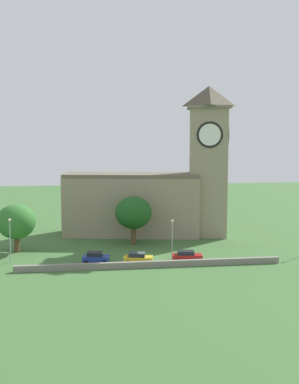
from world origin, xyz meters
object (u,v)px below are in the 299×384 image
Objects in this scene: streetlamp_west_end at (10,233)px; tree_riverside_east at (133,213)px; car_yellow at (138,258)px; tree_by_tower at (16,222)px; church at (157,190)px; car_blue at (96,257)px; streetlamp_west_mid at (172,232)px; car_red at (187,256)px.

streetlamp_west_end is 22.73m from tree_riverside_east.
tree_by_tower reaches higher than car_yellow.
car_blue is at bearing -122.44° from church.
streetlamp_west_end is at bearing -89.90° from tree_by_tower.
streetlamp_west_mid is at bearing -65.47° from tree_riverside_east.
streetlamp_west_mid is (12.25, 0.85, 3.46)m from car_blue.
car_yellow is 7.76m from car_red.
car_yellow is at bearing -178.84° from car_red.
car_yellow is 20.27m from streetlamp_west_end.
tree_riverside_east is (20.29, 3.25, 0.55)m from tree_by_tower.
streetlamp_west_mid reaches higher than car_blue.
car_yellow is 0.68× the size of streetlamp_west_end.
car_yellow is 13.93m from tree_riverside_east.
car_blue is 0.49× the size of tree_riverside_east.
tree_riverside_east is (0.57, 13.00, 4.96)m from car_yellow.
car_yellow is 0.74× the size of streetlamp_west_mid.
car_red is 27.85m from streetlamp_west_end.
streetlamp_west_end is 6.99m from tree_by_tower.
car_red is 15.53m from tree_riverside_east.
streetlamp_west_end reaches higher than car_red.
tree_by_tower is at bearing 153.67° from car_yellow.
streetlamp_west_mid is at bearing 141.71° from car_red.
streetlamp_west_end reaches higher than car_blue.
tree_riverside_east is at bearing 26.72° from streetlamp_west_end.
tree_by_tower is at bearing -170.91° from tree_riverside_east.
streetlamp_west_mid is 12.41m from tree_riverside_east.
car_red is at bearing 1.16° from car_yellow.
streetlamp_west_mid is at bearing -2.27° from streetlamp_west_end.
church is at bearing 57.56° from car_blue.
tree_riverside_east is (-5.12, 11.22, 1.45)m from streetlamp_west_mid.
tree_by_tower reaches higher than car_red.
tree_by_tower is at bearing 90.10° from streetlamp_west_end.
church is 7.02× the size of car_yellow.
car_blue is at bearing -176.02° from streetlamp_west_mid.
tree_by_tower is (-25.41, 7.97, 0.90)m from streetlamp_west_mid.
streetlamp_west_mid is at bearing -17.41° from tree_by_tower.
car_blue is 6.62m from car_yellow.
car_blue is 13.80m from streetlamp_west_end.
streetlamp_west_end is at bearing -145.00° from church.
car_red is 0.56× the size of tree_riverside_east.
church reaches higher than car_yellow.
car_red is at bearing -38.29° from streetlamp_west_mid.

